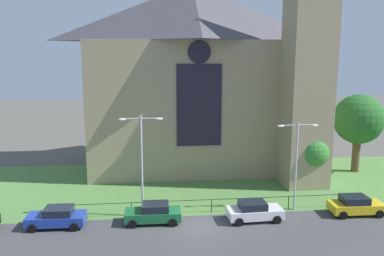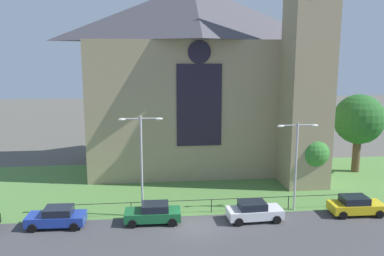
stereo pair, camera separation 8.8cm
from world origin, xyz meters
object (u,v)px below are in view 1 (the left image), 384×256
Objects in this scene: church_building at (200,76)px; parked_car_blue at (57,217)px; tree_right_near at (312,152)px; streetlamp_far at (296,154)px; parked_car_yellow at (356,205)px; parked_car_green at (153,213)px; parked_car_white at (254,211)px; tree_right_far at (359,120)px; streetlamp_near at (142,153)px.

church_building is 21.75m from parked_car_blue.
church_building is 14.47m from tree_right_near.
streetlamp_far reaches higher than parked_car_yellow.
parked_car_yellow is at bearing -82.65° from tree_right_near.
parked_car_blue and parked_car_green have the same top height.
parked_car_yellow is at bearing -178.47° from parked_car_blue.
tree_right_far is at bearing 36.40° from parked_car_white.
church_building reaches higher than streetlamp_far.
tree_right_near is 7.44m from parked_car_yellow.
parked_car_green is at bearing -58.40° from streetlamp_near.
tree_right_far is at bearing 43.02° from streetlamp_far.
streetlamp_near is at bearing -166.13° from parked_car_blue.
parked_car_blue is 7.10m from parked_car_green.
parked_car_green is at bearing -110.01° from church_building.
church_building is 3.25× the size of streetlamp_near.
streetlamp_far is at bearing 22.09° from parked_car_white.
parked_car_green is (0.82, -1.33, -4.37)m from streetlamp_near.
parked_car_green and parked_car_yellow have the same top height.
church_building is 18.25m from parked_car_white.
streetlamp_near is 12.36m from streetlamp_far.
tree_right_far is at bearing -12.88° from church_building.
tree_right_near is 1.22× the size of parked_car_green.
parked_car_white is (-14.38, -11.60, -4.97)m from tree_right_far.
tree_right_near is at bearing -161.33° from parked_car_blue.
streetlamp_far is at bearing -172.14° from parked_car_green.
parked_car_green is at bearing -156.14° from tree_right_near.
tree_right_near is 1.22× the size of parked_car_yellow.
parked_car_yellow is (10.62, -15.13, -9.53)m from church_building.
streetlamp_far is at bearing -174.01° from parked_car_blue.
streetlamp_far is 12.27m from parked_car_green.
streetlamp_near reaches higher than streetlamp_far.
church_building is 6.11× the size of parked_car_yellow.
streetlamp_near is at bearing -161.41° from tree_right_near.
tree_right_near is 0.61× the size of tree_right_far.
parked_car_yellow is at bearing -117.98° from tree_right_far.
streetlamp_near is at bearing -156.74° from tree_right_far.
parked_car_blue is at bearing -178.62° from parked_car_yellow.
parked_car_white is at bearing -155.43° from streetlamp_far.
streetlamp_far is (-10.55, -9.85, -1.01)m from tree_right_far.
tree_right_near is 6.62m from streetlamp_far.
tree_right_near reaches higher than parked_car_blue.
streetlamp_far is at bearing 0.00° from streetlamp_near.
church_building is 15.95m from streetlamp_far.
parked_car_blue is 14.81m from parked_car_white.
streetlamp_far is 1.70× the size of parked_car_white.
tree_right_far is 1.98× the size of parked_car_white.
parked_car_yellow is (16.89, -1.48, -4.37)m from streetlamp_near.
tree_right_far is 31.65m from parked_car_blue.
tree_right_far is 1.99× the size of parked_car_green.
tree_right_near is at bearing -40.34° from church_building.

